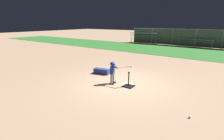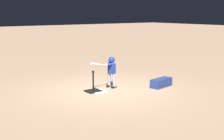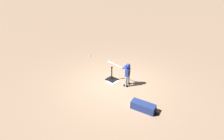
# 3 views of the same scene
# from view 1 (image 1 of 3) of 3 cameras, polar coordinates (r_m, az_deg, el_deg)

# --- Properties ---
(ground_plane) EXTENTS (90.00, 90.00, 0.00)m
(ground_plane) POSITION_cam_1_polar(r_m,az_deg,el_deg) (7.92, 3.70, -4.52)
(ground_plane) COLOR #93755B
(grass_outfield_strip) EXTENTS (56.00, 6.44, 0.02)m
(grass_outfield_strip) POSITION_cam_1_polar(r_m,az_deg,el_deg) (17.64, 22.71, 5.49)
(grass_outfield_strip) COLOR #286026
(grass_outfield_strip) RESTS_ON ground_plane
(backstop_fence) EXTENTS (15.31, 0.08, 1.95)m
(backstop_fence) POSITION_cam_1_polar(r_m,az_deg,el_deg) (21.46, 25.63, 9.49)
(backstop_fence) COLOR #9E9EA3
(backstop_fence) RESTS_ON ground_plane
(home_plate) EXTENTS (0.45, 0.45, 0.02)m
(home_plate) POSITION_cam_1_polar(r_m,az_deg,el_deg) (7.76, 4.97, -4.91)
(home_plate) COLOR white
(home_plate) RESTS_ON ground_plane
(batting_tee) EXTENTS (0.46, 0.41, 0.66)m
(batting_tee) POSITION_cam_1_polar(r_m,az_deg,el_deg) (7.59, 5.43, -4.80)
(batting_tee) COLOR black
(batting_tee) RESTS_ON ground_plane
(batter_child) EXTENTS (1.02, 0.38, 1.02)m
(batter_child) POSITION_cam_1_polar(r_m,az_deg,el_deg) (7.73, 0.44, -0.01)
(batter_child) COLOR gray
(batter_child) RESTS_ON ground_plane
(baseball) EXTENTS (0.07, 0.07, 0.07)m
(baseball) POSITION_cam_1_polar(r_m,az_deg,el_deg) (5.72, 24.08, -13.82)
(baseball) COLOR white
(baseball) RESTS_ON ground_plane
(bleachers_far_left) EXTENTS (3.86, 2.39, 1.36)m
(bleachers_far_left) POSITION_cam_1_polar(r_m,az_deg,el_deg) (23.94, 11.16, 10.30)
(bleachers_far_left) COLOR #ADAFB7
(bleachers_far_left) RESTS_ON ground_plane
(bleachers_right_center) EXTENTS (3.93, 2.22, 0.91)m
(bleachers_right_center) POSITION_cam_1_polar(r_m,az_deg,el_deg) (22.13, 25.88, 8.08)
(bleachers_right_center) COLOR #ADAFB7
(bleachers_right_center) RESTS_ON ground_plane
(equipment_bag) EXTENTS (0.88, 0.47, 0.28)m
(equipment_bag) POSITION_cam_1_polar(r_m,az_deg,el_deg) (9.38, -3.40, -0.43)
(equipment_bag) COLOR navy
(equipment_bag) RESTS_ON ground_plane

